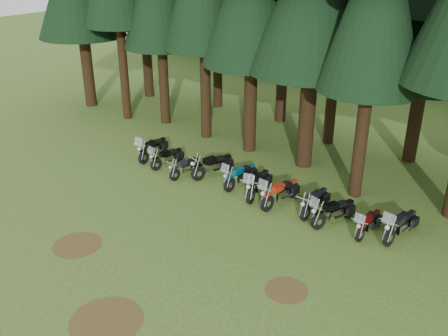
{
  "coord_description": "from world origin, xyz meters",
  "views": [
    {
      "loc": [
        10.81,
        -10.98,
        10.35
      ],
      "look_at": [
        -1.53,
        5.0,
        1.0
      ],
      "focal_mm": 40.0,
      "sensor_mm": 36.0,
      "label": 1
    }
  ],
  "objects_px": {
    "motorcycle_8": "(334,212)",
    "motorcycle_9": "(368,224)",
    "motorcycle_1": "(167,158)",
    "motorcycle_3": "(213,166)",
    "motorcycle_6": "(280,193)",
    "motorcycle_5": "(258,185)",
    "motorcycle_0": "(153,149)",
    "motorcycle_10": "(400,226)",
    "motorcycle_4": "(240,176)",
    "motorcycle_2": "(185,168)",
    "motorcycle_7": "(314,202)"
  },
  "relations": [
    {
      "from": "motorcycle_7",
      "to": "motorcycle_3",
      "type": "bearing_deg",
      "value": 176.55
    },
    {
      "from": "motorcycle_3",
      "to": "motorcycle_7",
      "type": "bearing_deg",
      "value": 13.7
    },
    {
      "from": "motorcycle_4",
      "to": "motorcycle_8",
      "type": "bearing_deg",
      "value": -1.95
    },
    {
      "from": "motorcycle_8",
      "to": "motorcycle_9",
      "type": "distance_m",
      "value": 1.4
    },
    {
      "from": "motorcycle_1",
      "to": "motorcycle_5",
      "type": "relative_size",
      "value": 0.87
    },
    {
      "from": "motorcycle_2",
      "to": "motorcycle_6",
      "type": "xyz_separation_m",
      "value": [
        5.05,
        0.35,
        0.11
      ]
    },
    {
      "from": "motorcycle_8",
      "to": "motorcycle_9",
      "type": "bearing_deg",
      "value": 25.35
    },
    {
      "from": "motorcycle_1",
      "to": "motorcycle_3",
      "type": "xyz_separation_m",
      "value": [
        2.49,
        0.53,
        0.06
      ]
    },
    {
      "from": "motorcycle_1",
      "to": "motorcycle_4",
      "type": "xyz_separation_m",
      "value": [
        4.13,
        0.47,
        0.04
      ]
    },
    {
      "from": "motorcycle_3",
      "to": "motorcycle_10",
      "type": "xyz_separation_m",
      "value": [
        8.96,
        0.09,
        -0.01
      ]
    },
    {
      "from": "motorcycle_0",
      "to": "motorcycle_10",
      "type": "height_order",
      "value": "motorcycle_0"
    },
    {
      "from": "motorcycle_1",
      "to": "motorcycle_8",
      "type": "xyz_separation_m",
      "value": [
        9.01,
        0.02,
        0.05
      ]
    },
    {
      "from": "motorcycle_4",
      "to": "motorcycle_10",
      "type": "height_order",
      "value": "motorcycle_10"
    },
    {
      "from": "motorcycle_2",
      "to": "motorcycle_9",
      "type": "height_order",
      "value": "motorcycle_9"
    },
    {
      "from": "motorcycle_2",
      "to": "motorcycle_5",
      "type": "distance_m",
      "value": 3.87
    },
    {
      "from": "motorcycle_5",
      "to": "motorcycle_3",
      "type": "bearing_deg",
      "value": 160.41
    },
    {
      "from": "motorcycle_5",
      "to": "motorcycle_7",
      "type": "xyz_separation_m",
      "value": [
        2.7,
        0.16,
        -0.05
      ]
    },
    {
      "from": "motorcycle_0",
      "to": "motorcycle_1",
      "type": "bearing_deg",
      "value": -20.92
    },
    {
      "from": "motorcycle_3",
      "to": "motorcycle_10",
      "type": "bearing_deg",
      "value": 16.25
    },
    {
      "from": "motorcycle_6",
      "to": "motorcycle_2",
      "type": "bearing_deg",
      "value": -168.86
    },
    {
      "from": "motorcycle_3",
      "to": "motorcycle_5",
      "type": "distance_m",
      "value": 2.82
    },
    {
      "from": "motorcycle_9",
      "to": "motorcycle_3",
      "type": "bearing_deg",
      "value": 178.85
    },
    {
      "from": "motorcycle_2",
      "to": "motorcycle_6",
      "type": "height_order",
      "value": "motorcycle_6"
    },
    {
      "from": "motorcycle_6",
      "to": "motorcycle_10",
      "type": "xyz_separation_m",
      "value": [
        4.96,
        0.55,
        -0.02
      ]
    },
    {
      "from": "motorcycle_7",
      "to": "motorcycle_10",
      "type": "height_order",
      "value": "motorcycle_10"
    },
    {
      "from": "motorcycle_7",
      "to": "motorcycle_10",
      "type": "bearing_deg",
      "value": 3.14
    },
    {
      "from": "motorcycle_1",
      "to": "motorcycle_6",
      "type": "xyz_separation_m",
      "value": [
        6.49,
        0.07,
        0.08
      ]
    },
    {
      "from": "motorcycle_0",
      "to": "motorcycle_6",
      "type": "bearing_deg",
      "value": -10.28
    },
    {
      "from": "motorcycle_3",
      "to": "motorcycle_10",
      "type": "relative_size",
      "value": 1.0
    },
    {
      "from": "motorcycle_8",
      "to": "motorcycle_10",
      "type": "relative_size",
      "value": 0.97
    },
    {
      "from": "motorcycle_0",
      "to": "motorcycle_2",
      "type": "xyz_separation_m",
      "value": [
        2.71,
        -0.56,
        -0.09
      ]
    },
    {
      "from": "motorcycle_10",
      "to": "motorcycle_0",
      "type": "bearing_deg",
      "value": -170.89
    },
    {
      "from": "motorcycle_0",
      "to": "motorcycle_4",
      "type": "relative_size",
      "value": 1.04
    },
    {
      "from": "motorcycle_6",
      "to": "motorcycle_9",
      "type": "xyz_separation_m",
      "value": [
        3.91,
        0.08,
        -0.09
      ]
    },
    {
      "from": "motorcycle_8",
      "to": "motorcycle_0",
      "type": "bearing_deg",
      "value": -161.45
    },
    {
      "from": "motorcycle_0",
      "to": "motorcycle_2",
      "type": "height_order",
      "value": "motorcycle_0"
    },
    {
      "from": "motorcycle_5",
      "to": "motorcycle_6",
      "type": "relative_size",
      "value": 0.98
    },
    {
      "from": "motorcycle_0",
      "to": "motorcycle_10",
      "type": "xyz_separation_m",
      "value": [
        12.72,
        0.35,
        -0.01
      ]
    },
    {
      "from": "motorcycle_0",
      "to": "motorcycle_7",
      "type": "height_order",
      "value": "motorcycle_0"
    },
    {
      "from": "motorcycle_0",
      "to": "motorcycle_6",
      "type": "relative_size",
      "value": 0.97
    },
    {
      "from": "motorcycle_2",
      "to": "motorcycle_10",
      "type": "distance_m",
      "value": 10.04
    },
    {
      "from": "motorcycle_2",
      "to": "motorcycle_6",
      "type": "bearing_deg",
      "value": 8.27
    },
    {
      "from": "motorcycle_1",
      "to": "motorcycle_6",
      "type": "height_order",
      "value": "motorcycle_6"
    },
    {
      "from": "motorcycle_5",
      "to": "motorcycle_10",
      "type": "height_order",
      "value": "motorcycle_5"
    },
    {
      "from": "motorcycle_3",
      "to": "motorcycle_9",
      "type": "relative_size",
      "value": 1.18
    },
    {
      "from": "motorcycle_5",
      "to": "motorcycle_8",
      "type": "relative_size",
      "value": 1.06
    },
    {
      "from": "motorcycle_4",
      "to": "motorcycle_9",
      "type": "height_order",
      "value": "motorcycle_4"
    },
    {
      "from": "motorcycle_5",
      "to": "motorcycle_9",
      "type": "distance_m",
      "value": 5.12
    },
    {
      "from": "motorcycle_4",
      "to": "motorcycle_5",
      "type": "relative_size",
      "value": 0.95
    },
    {
      "from": "motorcycle_8",
      "to": "motorcycle_6",
      "type": "bearing_deg",
      "value": -161.13
    }
  ]
}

